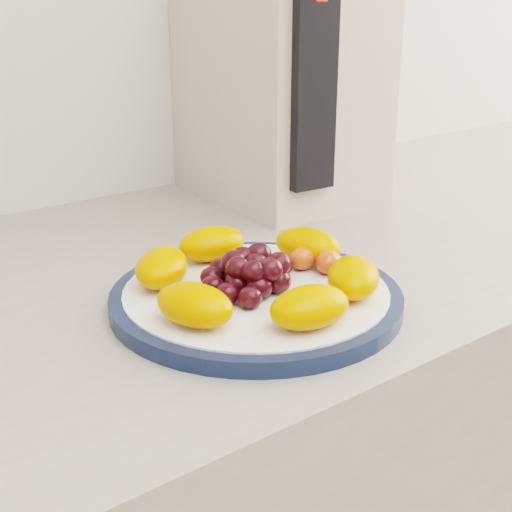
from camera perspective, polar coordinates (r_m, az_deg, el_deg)
plate_rim at (r=0.67m, az=0.00°, el=-3.39°), size 0.27×0.27×0.01m
plate_face at (r=0.67m, az=0.00°, el=-3.32°), size 0.25×0.25×0.02m
appliance_body at (r=1.01m, az=1.84°, el=14.27°), size 0.21×0.28×0.34m
appliance_panel at (r=0.87m, az=4.62°, el=13.48°), size 0.06×0.02×0.25m
fruit_plate at (r=0.66m, az=0.16°, el=-1.23°), size 0.24×0.23×0.04m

